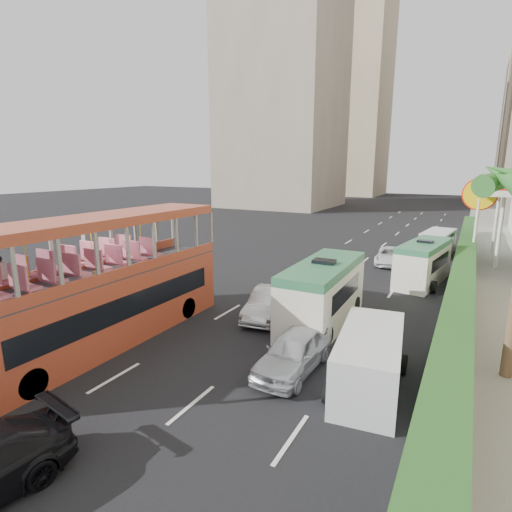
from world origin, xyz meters
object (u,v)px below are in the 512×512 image
Objects in this scene: double_decker_bus at (106,280)px; car_silver_lane_b at (293,370)px; car_silver_lane_a at (268,317)px; minibus_near at (323,294)px; panel_van_far at (438,243)px; van_asset at (390,264)px; minibus_far at (423,263)px; panel_van_near at (369,361)px.

double_decker_bus is 7.95m from car_silver_lane_b.
minibus_near is (2.48, 0.42, 1.39)m from car_silver_lane_a.
van_asset is at bearing -109.77° from panel_van_far.
minibus_near is 9.53m from minibus_far.
panel_van_near is (3.07, -4.35, -0.48)m from minibus_near.
minibus_near reaches higher than car_silver_lane_b.
double_decker_bus is at bearing -116.61° from van_asset.
minibus_near is (-0.60, -13.03, 1.39)m from van_asset.
panel_van_far is at bearing 79.13° from minibus_near.
car_silver_lane_a is at bearing 50.86° from double_decker_bus.
double_decker_bus is 1.96× the size of minibus_far.
car_silver_lane_a is at bearing 128.00° from car_silver_lane_b.
minibus_far is (10.02, 14.80, -1.29)m from double_decker_bus.
car_silver_lane_a reaches higher than van_asset.
panel_van_far reaches higher than panel_van_near.
car_silver_lane_b reaches higher than van_asset.
panel_van_near is 22.53m from panel_van_far.
minibus_near is at bearing 117.93° from panel_van_near.
car_silver_lane_b is 13.79m from minibus_far.
double_decker_bus is 20.43m from van_asset.
car_silver_lane_a is (4.39, 5.39, -2.53)m from double_decker_bus.
car_silver_lane_b is at bearing -62.80° from car_silver_lane_a.
double_decker_bus is at bearing -140.53° from minibus_near.
car_silver_lane_b is at bearing -95.15° from van_asset.
panel_van_near is at bearing -44.72° from car_silver_lane_a.
panel_van_far is (2.69, 22.67, 0.94)m from car_silver_lane_b.
van_asset is 17.57m from panel_van_near.
car_silver_lane_b is at bearing -91.97° from minibus_far.
minibus_far is at bearing 69.90° from minibus_near.
panel_van_far is (2.64, 5.15, 0.94)m from van_asset.
minibus_far is at bearing 80.38° from car_silver_lane_b.
car_silver_lane_a is 0.89× the size of panel_van_near.
double_decker_bus reaches higher than minibus_far.
van_asset is at bearing 90.80° from panel_van_near.
double_decker_bus reaches higher than car_silver_lane_b.
panel_van_far is at bearing 82.28° from panel_van_near.
minibus_near is 5.34m from panel_van_near.
van_asset is at bearing 67.60° from car_silver_lane_a.
van_asset is at bearing 68.37° from double_decker_bus.
van_asset is (7.47, 18.84, -2.53)m from double_decker_bus.
minibus_near is 1.37× the size of panel_van_near.
van_asset is 0.93× the size of panel_van_near.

